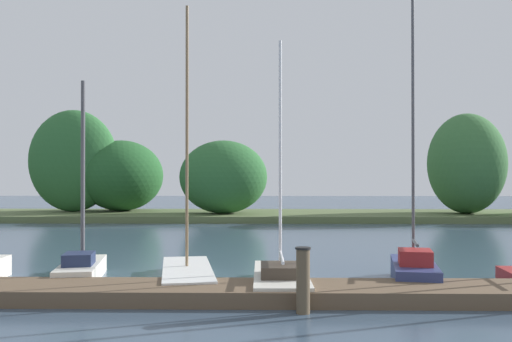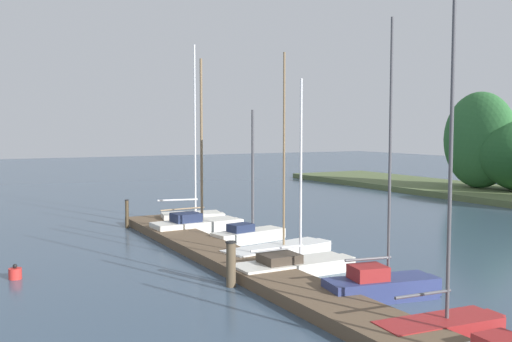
% 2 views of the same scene
% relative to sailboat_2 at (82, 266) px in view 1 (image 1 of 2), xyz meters
% --- Properties ---
extents(dock_pier, '(24.71, 1.80, 0.35)m').
position_rel_sailboat_2_xyz_m(dock_pier, '(5.64, -2.42, -0.20)').
color(dock_pier, brown).
rests_on(dock_pier, ground).
extents(far_shore, '(62.37, 8.19, 7.23)m').
position_rel_sailboat_2_xyz_m(far_shore, '(11.93, 21.80, 2.36)').
color(far_shore, '#56663D').
rests_on(far_shore, ground).
extents(sailboat_2, '(1.46, 3.40, 5.38)m').
position_rel_sailboat_2_xyz_m(sailboat_2, '(0.00, 0.00, 0.00)').
color(sailboat_2, silver).
rests_on(sailboat_2, ground).
extents(sailboat_3, '(1.94, 4.59, 7.34)m').
position_rel_sailboat_2_xyz_m(sailboat_3, '(2.87, -0.21, -0.11)').
color(sailboat_3, white).
rests_on(sailboat_3, ground).
extents(sailboat_4, '(1.33, 4.21, 6.19)m').
position_rel_sailboat_2_xyz_m(sailboat_4, '(5.31, -1.14, -0.08)').
color(sailboat_4, silver).
rests_on(sailboat_4, ground).
extents(sailboat_5, '(1.58, 3.37, 7.57)m').
position_rel_sailboat_2_xyz_m(sailboat_5, '(8.76, -0.49, 0.04)').
color(sailboat_5, navy).
rests_on(sailboat_5, ground).
extents(mooring_piling_1, '(0.32, 0.32, 1.34)m').
position_rel_sailboat_2_xyz_m(mooring_piling_1, '(5.71, -3.61, 0.30)').
color(mooring_piling_1, brown).
rests_on(mooring_piling_1, ground).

